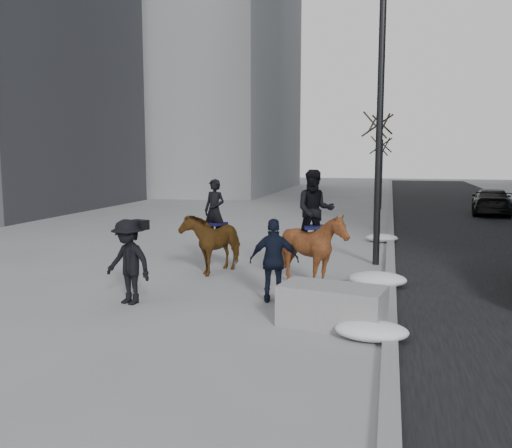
# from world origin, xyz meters

# --- Properties ---
(ground) EXTENTS (120.00, 120.00, 0.00)m
(ground) POSITION_xyz_m (0.00, 0.00, 0.00)
(ground) COLOR gray
(ground) RESTS_ON ground
(road) EXTENTS (8.00, 90.00, 0.01)m
(road) POSITION_xyz_m (7.00, 10.00, 0.01)
(road) COLOR black
(road) RESTS_ON ground
(curb) EXTENTS (0.25, 90.00, 0.12)m
(curb) POSITION_xyz_m (3.00, 10.00, 0.06)
(curb) COLOR gray
(curb) RESTS_ON ground
(planter) EXTENTS (1.98, 1.26, 0.74)m
(planter) POSITION_xyz_m (1.98, -1.11, 0.37)
(planter) COLOR gray
(planter) RESTS_ON ground
(car_far) EXTENTS (2.44, 4.78, 1.33)m
(car_far) POSITION_xyz_m (7.98, 19.04, 0.66)
(car_far) COLOR black
(car_far) RESTS_ON ground
(tree_near) EXTENTS (1.20, 1.20, 5.14)m
(tree_near) POSITION_xyz_m (2.40, 11.72, 2.57)
(tree_near) COLOR #34291E
(tree_near) RESTS_ON ground
(tree_far) EXTENTS (1.20, 1.20, 4.30)m
(tree_far) POSITION_xyz_m (2.40, 20.63, 2.15)
(tree_far) COLOR #392B22
(tree_far) RESTS_ON ground
(mounted_left) EXTENTS (1.38, 2.04, 2.42)m
(mounted_left) POSITION_xyz_m (-1.54, 2.76, 0.90)
(mounted_left) COLOR #482A0E
(mounted_left) RESTS_ON ground
(mounted_right) EXTENTS (1.75, 1.89, 2.72)m
(mounted_right) POSITION_xyz_m (1.26, 1.59, 1.09)
(mounted_right) COLOR #4B1A0F
(mounted_right) RESTS_ON ground
(feeder) EXTENTS (1.10, 0.96, 1.75)m
(feeder) POSITION_xyz_m (0.64, 0.21, 0.88)
(feeder) COLOR black
(feeder) RESTS_ON ground
(camera_crew) EXTENTS (1.28, 0.97, 1.75)m
(camera_crew) POSITION_xyz_m (-2.24, -0.64, 0.89)
(camera_crew) COLOR black
(camera_crew) RESTS_ON ground
(lamppost) EXTENTS (0.25, 1.14, 9.09)m
(lamppost) POSITION_xyz_m (2.60, 4.61, 4.99)
(lamppost) COLOR black
(lamppost) RESTS_ON ground
(snow_piles) EXTENTS (1.35, 11.15, 0.34)m
(snow_piles) POSITION_xyz_m (2.70, 2.48, 0.16)
(snow_piles) COLOR white
(snow_piles) RESTS_ON ground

